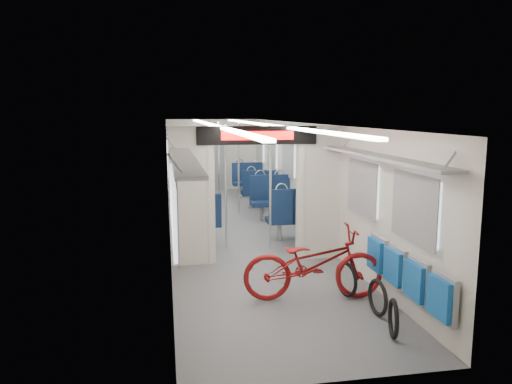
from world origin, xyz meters
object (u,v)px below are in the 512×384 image
bike_hoop_a (393,321)px  bike_hoop_c (346,281)px  bicycle (313,263)px  stanchion_far_left (219,170)px  seat_bay_far_left (187,186)px  stanchion_near_left (226,188)px  stanchion_far_right (239,168)px  seat_bay_near_right (280,203)px  seat_bay_near_left (194,208)px  flip_bench (405,274)px  stanchion_near_right (270,188)px  seat_bay_far_right (253,182)px  bike_hoop_b (378,299)px

bike_hoop_a → bike_hoop_c: size_ratio=0.92×
bicycle → stanchion_far_left: (-0.68, 5.57, 0.65)m
bike_hoop_a → seat_bay_far_left: 8.74m
bike_hoop_a → stanchion_near_left: bearing=109.1°
bicycle → stanchion_far_right: 5.92m
seat_bay_near_right → stanchion_far_right: bearing=110.3°
bike_hoop_c → seat_bay_near_left: (-1.85, 4.01, 0.32)m
flip_bench → stanchion_far_left: 6.63m
flip_bench → stanchion_near_right: bearing=105.9°
bike_hoop_c → seat_bay_far_right: seat_bay_far_right is taller
bike_hoop_a → bike_hoop_c: 1.32m
stanchion_far_left → seat_bay_near_right: bearing=-50.8°
bike_hoop_c → stanchion_near_right: bearing=101.8°
bike_hoop_b → bike_hoop_c: 0.71m
bike_hoop_b → seat_bay_near_left: (-2.01, 4.71, 0.34)m
bike_hoop_b → stanchion_near_left: (-1.49, 3.43, 0.94)m
flip_bench → stanchion_near_right: (-0.97, 3.41, 0.57)m
bike_hoop_c → stanchion_near_left: bearing=116.0°
seat_bay_far_left → stanchion_far_right: 1.89m
seat_bay_far_right → seat_bay_far_left: bearing=-170.6°
bicycle → bike_hoop_a: 1.45m
bike_hoop_b → bike_hoop_c: (-0.16, 0.70, 0.01)m
seat_bay_far_right → stanchion_far_left: size_ratio=0.95×
bike_hoop_c → stanchion_far_left: bearing=101.8°
bike_hoop_a → stanchion_near_left: size_ratio=0.20×
bicycle → stanchion_near_right: (-0.06, 2.57, 0.65)m
bike_hoop_a → seat_bay_far_right: 8.83m
bicycle → seat_bay_near_left: size_ratio=0.91×
bicycle → seat_bay_far_right: bearing=1.9°
seat_bay_far_left → stanchion_far_right: size_ratio=0.94×
seat_bay_near_left → stanchion_far_right: size_ratio=0.92×
flip_bench → bike_hoop_a: flip_bench is taller
bike_hoop_a → seat_bay_far_left: size_ratio=0.21×
bike_hoop_a → seat_bay_near_left: bearing=109.8°
bike_hoop_c → stanchion_near_right: 2.78m
bicycle → stanchion_far_right: bearing=7.2°
bicycle → bike_hoop_a: bearing=-151.8°
bike_hoop_c → stanchion_near_right: size_ratio=0.22×
bicycle → stanchion_near_right: stanchion_near_right is taller
bicycle → stanchion_near_left: 2.95m
flip_bench → seat_bay_far_right: size_ratio=0.96×
bike_hoop_b → seat_bay_near_right: 4.83m
bike_hoop_c → seat_bay_near_right: 4.13m
seat_bay_near_right → stanchion_near_right: size_ratio=1.01×
bike_hoop_b → bike_hoop_c: bike_hoop_c is taller
seat_bay_near_right → seat_bay_far_left: seat_bay_near_right is taller
seat_bay_far_right → stanchion_far_left: bearing=-121.3°
bike_hoop_b → stanchion_far_right: 6.69m
bicycle → bike_hoop_c: bicycle is taller
flip_bench → bike_hoop_a: 0.71m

